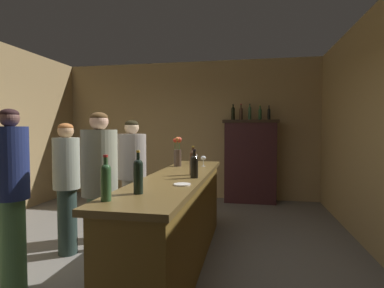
% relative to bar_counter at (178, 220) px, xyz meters
% --- Properties ---
extents(floor, '(8.90, 8.90, 0.00)m').
position_rel_bar_counter_xyz_m(floor, '(-0.59, -0.03, -0.51)').
color(floor, slate).
rests_on(floor, ground).
extents(wall_back, '(5.71, 0.12, 2.99)m').
position_rel_bar_counter_xyz_m(wall_back, '(-0.59, 3.45, 0.99)').
color(wall_back, tan).
rests_on(wall_back, ground).
extents(bar_counter, '(0.62, 3.03, 1.00)m').
position_rel_bar_counter_xyz_m(bar_counter, '(0.00, 0.00, 0.00)').
color(bar_counter, brown).
rests_on(bar_counter, ground).
extents(display_cabinet, '(1.12, 0.44, 1.70)m').
position_rel_bar_counter_xyz_m(display_cabinet, '(0.78, 3.14, 0.38)').
color(display_cabinet, '#35191D').
rests_on(display_cabinet, ground).
extents(wine_bottle_riesling, '(0.07, 0.07, 0.34)m').
position_rel_bar_counter_xyz_m(wine_bottle_riesling, '(-0.08, -0.99, 0.65)').
color(wine_bottle_riesling, black).
rests_on(wine_bottle_riesling, bar_counter).
extents(wine_bottle_chardonnay, '(0.08, 0.08, 0.32)m').
position_rel_bar_counter_xyz_m(wine_bottle_chardonnay, '(0.16, 0.06, 0.65)').
color(wine_bottle_chardonnay, '#462A18').
rests_on(wine_bottle_chardonnay, bar_counter).
extents(wine_bottle_rose, '(0.07, 0.07, 0.32)m').
position_rel_bar_counter_xyz_m(wine_bottle_rose, '(-0.21, -1.26, 0.64)').
color(wine_bottle_rose, '#2E522D').
rests_on(wine_bottle_rose, bar_counter).
extents(wine_bottle_malbec, '(0.08, 0.08, 0.30)m').
position_rel_bar_counter_xyz_m(wine_bottle_malbec, '(0.21, -0.15, 0.63)').
color(wine_bottle_malbec, black).
rests_on(wine_bottle_malbec, bar_counter).
extents(wine_glass_front, '(0.07, 0.07, 0.14)m').
position_rel_bar_counter_xyz_m(wine_glass_front, '(-0.03, 1.24, 0.59)').
color(wine_glass_front, white).
rests_on(wine_glass_front, bar_counter).
extents(wine_glass_mid, '(0.07, 0.07, 0.14)m').
position_rel_bar_counter_xyz_m(wine_glass_mid, '(0.15, 0.85, 0.60)').
color(wine_glass_mid, white).
rests_on(wine_glass_mid, bar_counter).
extents(flower_arrangement, '(0.12, 0.13, 0.40)m').
position_rel_bar_counter_xyz_m(flower_arrangement, '(-0.19, 0.79, 0.68)').
color(flower_arrangement, '#48372D').
rests_on(flower_arrangement, bar_counter).
extents(cheese_plate, '(0.15, 0.15, 0.01)m').
position_rel_bar_counter_xyz_m(cheese_plate, '(0.18, -0.57, 0.50)').
color(cheese_plate, white).
rests_on(cheese_plate, bar_counter).
extents(display_bottle_left, '(0.08, 0.08, 0.33)m').
position_rel_bar_counter_xyz_m(display_bottle_left, '(0.43, 3.14, 1.34)').
color(display_bottle_left, black).
rests_on(display_bottle_left, display_cabinet).
extents(display_bottle_midleft, '(0.07, 0.07, 0.33)m').
position_rel_bar_counter_xyz_m(display_bottle_midleft, '(0.59, 3.14, 1.34)').
color(display_bottle_midleft, '#462F20').
rests_on(display_bottle_midleft, display_cabinet).
extents(display_bottle_center, '(0.06, 0.06, 0.33)m').
position_rel_bar_counter_xyz_m(display_bottle_center, '(0.76, 3.14, 1.34)').
color(display_bottle_center, '#2D4E31').
rests_on(display_bottle_center, display_cabinet).
extents(display_bottle_midright, '(0.07, 0.07, 0.30)m').
position_rel_bar_counter_xyz_m(display_bottle_midright, '(0.97, 3.14, 1.32)').
color(display_bottle_midright, '#264B28').
rests_on(display_bottle_midright, display_cabinet).
extents(display_bottle_right, '(0.06, 0.06, 0.29)m').
position_rel_bar_counter_xyz_m(display_bottle_right, '(1.15, 3.14, 1.32)').
color(display_bottle_right, black).
rests_on(display_bottle_right, display_cabinet).
extents(patron_near_entrance, '(0.31, 0.31, 1.58)m').
position_rel_bar_counter_xyz_m(patron_near_entrance, '(-1.38, 0.06, 0.37)').
color(patron_near_entrance, '#273732').
rests_on(patron_near_entrance, ground).
extents(patron_in_navy, '(0.31, 0.31, 1.69)m').
position_rel_bar_counter_xyz_m(patron_in_navy, '(-1.38, -0.80, 0.43)').
color(patron_in_navy, '#446B43').
rests_on(patron_in_navy, ground).
extents(patron_in_grey, '(0.35, 0.35, 1.67)m').
position_rel_bar_counter_xyz_m(patron_in_grey, '(-0.68, -0.47, 0.41)').
color(patron_in_grey, '#496A52').
rests_on(patron_in_grey, ground).
extents(patron_by_cabinet, '(0.40, 0.40, 1.63)m').
position_rel_bar_counter_xyz_m(patron_by_cabinet, '(-0.85, 0.80, 0.38)').
color(patron_by_cabinet, '#9D9A90').
rests_on(patron_by_cabinet, ground).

